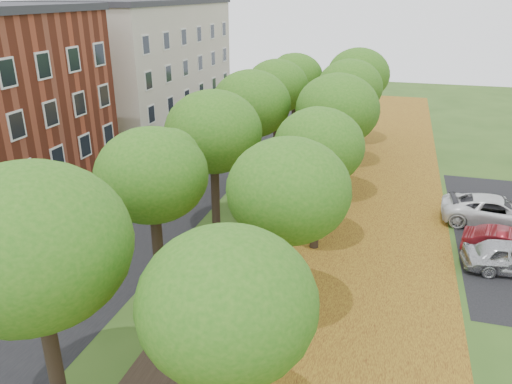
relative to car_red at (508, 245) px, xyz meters
The scene contains 9 objects.
street_asphalt 18.59m from the car_red, behind, with size 8.00×70.00×0.01m, color black.
footpath 11.14m from the car_red, behind, with size 3.20×70.00×0.01m, color black.
leaf_verge 6.26m from the car_red, 164.45° to the left, with size 7.50×70.00×0.01m, color #A27D1D.
tree_row_west 14.01m from the car_red, behind, with size 4.29×34.29×6.85m.
tree_row_east 9.62m from the car_red, 168.76° to the left, with size 4.29×34.29×6.85m.
building_cream 34.52m from the car_red, 144.91° to the left, with size 10.30×20.30×10.40m.
car_red is the anchor object (origin of this frame).
car_grey 3.86m from the car_red, 90.00° to the left, with size 1.80×4.42×1.28m, color #313035.
car_white 3.55m from the car_red, 90.00° to the left, with size 2.42×5.24×1.46m, color silver.
Camera 1 is at (5.66, -8.47, 11.02)m, focal length 35.00 mm.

